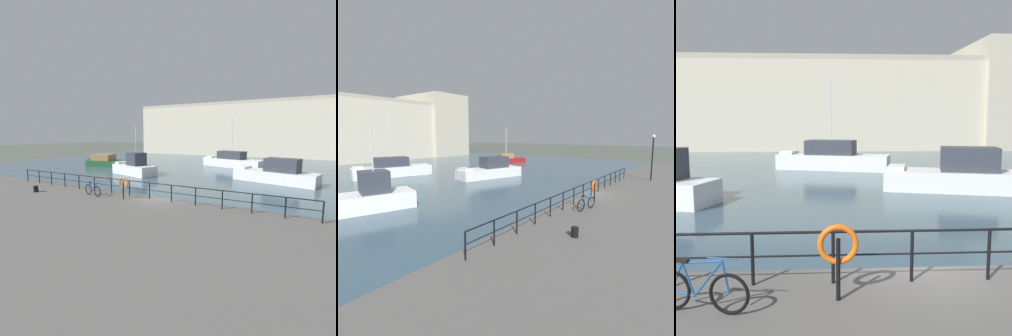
% 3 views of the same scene
% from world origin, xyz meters
% --- Properties ---
extents(ground_plane, '(240.00, 240.00, 0.00)m').
position_xyz_m(ground_plane, '(0.00, 0.00, 0.00)').
color(ground_plane, '#4C5147').
extents(water_basin, '(80.00, 60.00, 0.01)m').
position_xyz_m(water_basin, '(0.00, 30.20, 0.01)').
color(water_basin, '#385160').
rests_on(water_basin, ground_plane).
extents(harbor_building, '(61.87, 16.99, 15.54)m').
position_xyz_m(harbor_building, '(4.98, 52.33, 6.43)').
color(harbor_building, beige).
rests_on(harbor_building, ground_plane).
extents(moored_red_daysailer, '(8.81, 4.84, 2.62)m').
position_xyz_m(moored_red_daysailer, '(5.92, 14.57, 0.95)').
color(moored_red_daysailer, white).
rests_on(moored_red_daysailer, water_basin).
extents(moored_cabin_cruiser, '(9.88, 5.18, 7.84)m').
position_xyz_m(moored_cabin_cruiser, '(-1.34, 25.33, 0.99)').
color(moored_cabin_cruiser, white).
rests_on(moored_cabin_cruiser, water_basin).
extents(quay_railing, '(22.25, 0.07, 1.08)m').
position_xyz_m(quay_railing, '(-2.05, -0.75, 1.72)').
color(quay_railing, black).
rests_on(quay_railing, quay_promenade).
extents(parked_bicycle, '(1.74, 0.44, 0.98)m').
position_xyz_m(parked_bicycle, '(-4.34, -1.82, 1.37)').
color(parked_bicycle, black).
rests_on(parked_bicycle, quay_promenade).
extents(life_ring_stand, '(0.75, 0.16, 1.40)m').
position_xyz_m(life_ring_stand, '(-1.98, -1.45, 1.96)').
color(life_ring_stand, black).
rests_on(life_ring_stand, quay_promenade).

